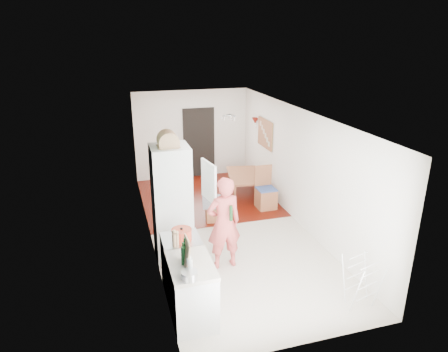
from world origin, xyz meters
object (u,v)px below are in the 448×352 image
dining_chair (266,188)px  drying_rack (361,282)px  dining_table (245,185)px  person (224,215)px  stool (212,213)px

dining_chair → drying_rack: dining_chair is taller
dining_chair → drying_rack: (0.03, -3.77, -0.11)m
dining_table → dining_chair: dining_chair is taller
dining_table → drying_rack: bearing=-167.2°
dining_table → dining_chair: size_ratio=1.22×
dining_chair → dining_table: bearing=97.1°
person → dining_table: 3.61m
dining_table → dining_chair: 1.10m
dining_chair → drying_rack: bearing=-90.5°
person → dining_table: size_ratio=1.61×
stool → drying_rack: drying_rack is taller
drying_rack → person: bearing=120.5°
person → dining_table: (1.51, 3.18, -0.78)m
dining_table → stool: bearing=148.3°
stool → dining_chair: bearing=13.2°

